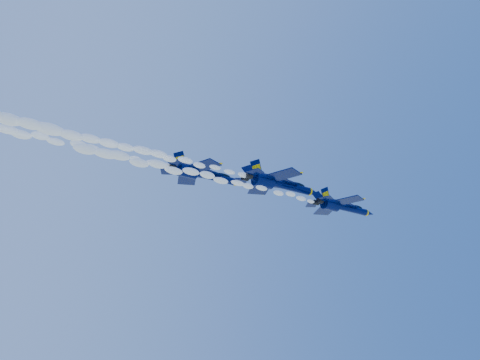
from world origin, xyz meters
TOP-DOWN VIEW (x-y plane):
  - jet_lead at (17.76, -9.75)m, footprint 14.92×12.24m
  - smoke_trail_jet_lead at (-10.81, -9.75)m, footprint 44.38×1.66m
  - jet_second at (6.90, -4.28)m, footprint 17.99×14.75m
  - smoke_trail_jet_second at (-22.98, -4.28)m, footprint 44.38×2.00m
  - jet_third at (-4.63, 5.16)m, footprint 17.41×14.28m
  - smoke_trail_jet_third at (-34.26, 5.16)m, footprint 44.38×1.94m

SIDE VIEW (x-z plane):
  - smoke_trail_jet_lead at x=-10.81m, z-range 147.16..148.65m
  - jet_lead at x=17.76m, z-range 145.51..151.06m
  - smoke_trail_jet_second at x=-22.98m, z-range 151.33..153.14m
  - jet_second at x=6.90m, z-range 149.30..155.99m
  - smoke_trail_jet_third at x=-34.26m, z-range 154.24..155.99m
  - jet_third at x=-4.63m, z-range 152.28..158.75m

